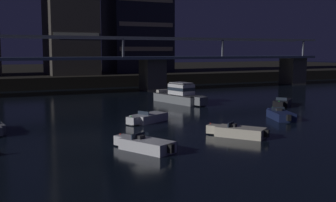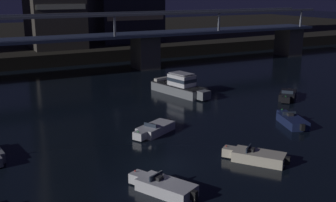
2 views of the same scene
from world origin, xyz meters
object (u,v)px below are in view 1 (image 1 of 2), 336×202
at_px(speedboat_near_center, 238,132).
at_px(speedboat_mid_right, 145,145).
at_px(tower_east_tall, 137,14).
at_px(river_bridge, 61,67).
at_px(speedboat_mid_left, 282,103).
at_px(speedboat_far_center, 148,118).
at_px(cabin_cruiser_near_left, 180,95).
at_px(speedboat_near_right, 280,115).

bearing_deg(speedboat_near_center, speedboat_mid_right, -172.13).
relative_size(tower_east_tall, speedboat_near_center, 5.72).
relative_size(river_bridge, speedboat_mid_left, 22.59).
bearing_deg(speedboat_near_center, speedboat_mid_left, 40.29).
height_order(tower_east_tall, speedboat_far_center, tower_east_tall).
distance_m(cabin_cruiser_near_left, speedboat_near_center, 22.35).
distance_m(cabin_cruiser_near_left, speedboat_far_center, 15.45).
height_order(speedboat_near_center, speedboat_mid_right, same).
bearing_deg(cabin_cruiser_near_left, speedboat_mid_right, -121.62).
xyz_separation_m(speedboat_near_right, speedboat_mid_left, (6.87, 7.87, 0.00)).
relative_size(tower_east_tall, speedboat_near_right, 5.24).
bearing_deg(speedboat_near_right, speedboat_near_center, -148.13).
bearing_deg(tower_east_tall, speedboat_mid_right, -109.95).
bearing_deg(speedboat_mid_right, cabin_cruiser_near_left, 58.38).
bearing_deg(speedboat_near_right, cabin_cruiser_near_left, 102.78).
bearing_deg(tower_east_tall, speedboat_near_center, -102.91).
height_order(cabin_cruiser_near_left, speedboat_near_right, cabin_cruiser_near_left).
xyz_separation_m(tower_east_tall, speedboat_near_right, (-5.12, -56.14, -15.04)).
distance_m(river_bridge, tower_east_tall, 31.99).
height_order(river_bridge, speedboat_near_right, river_bridge).
bearing_deg(cabin_cruiser_near_left, speedboat_near_center, -103.97).
xyz_separation_m(river_bridge, speedboat_near_right, (15.95, -34.79, -3.94)).
bearing_deg(speedboat_far_center, speedboat_near_center, -66.49).
xyz_separation_m(tower_east_tall, speedboat_far_center, (-18.32, -52.20, -15.04)).
bearing_deg(speedboat_near_center, tower_east_tall, 77.09).
height_order(cabin_cruiser_near_left, speedboat_far_center, cabin_cruiser_near_left).
distance_m(cabin_cruiser_near_left, speedboat_mid_left, 13.35).
relative_size(river_bridge, speedboat_far_center, 20.91).
bearing_deg(speedboat_near_right, speedboat_mid_right, -158.96).
height_order(cabin_cruiser_near_left, speedboat_near_center, cabin_cruiser_near_left).
xyz_separation_m(speedboat_near_center, speedboat_mid_right, (-8.70, -1.20, 0.00)).
bearing_deg(speedboat_far_center, speedboat_mid_right, -112.86).
relative_size(river_bridge, cabin_cruiser_near_left, 10.92).
xyz_separation_m(river_bridge, speedboat_mid_left, (22.82, -26.93, -3.94)).
distance_m(speedboat_near_center, speedboat_far_center, 10.42).
xyz_separation_m(tower_east_tall, speedboat_mid_left, (1.74, -48.27, -15.04)).
relative_size(cabin_cruiser_near_left, speedboat_far_center, 1.91).
xyz_separation_m(tower_east_tall, speedboat_mid_right, (-22.86, -62.96, -15.04)).
xyz_separation_m(cabin_cruiser_near_left, speedboat_near_right, (3.64, -16.07, -0.64)).
bearing_deg(speedboat_far_center, speedboat_near_right, -16.63).
bearing_deg(speedboat_mid_left, speedboat_near_center, -139.71).
distance_m(river_bridge, speedboat_near_center, 41.19).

